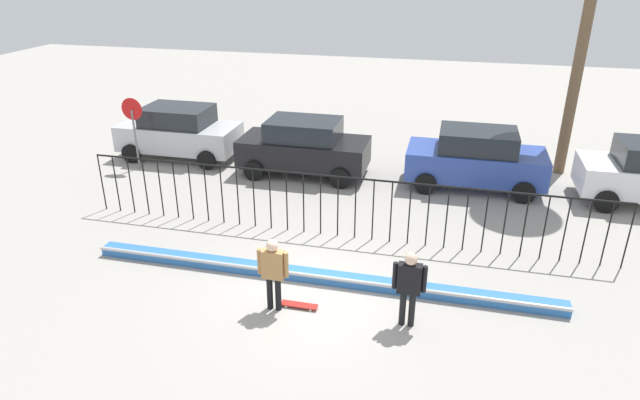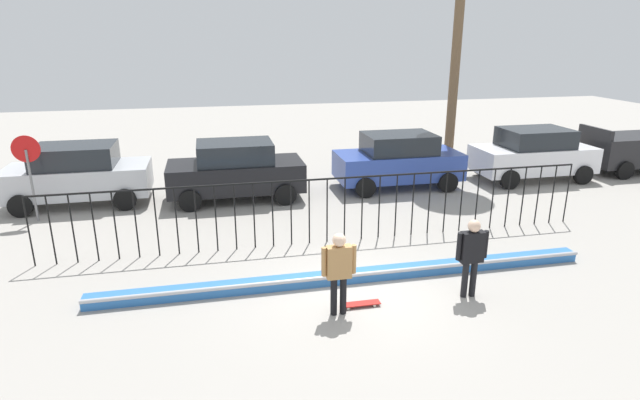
{
  "view_description": "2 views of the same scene",
  "coord_description": "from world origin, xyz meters",
  "px_view_note": "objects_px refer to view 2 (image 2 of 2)",
  "views": [
    {
      "loc": [
        2.68,
        -10.03,
        6.98
      ],
      "look_at": [
        -0.41,
        2.56,
        1.14
      ],
      "focal_mm": 31.08,
      "sensor_mm": 36.0,
      "label": 1
    },
    {
      "loc": [
        -2.82,
        -9.24,
        5.17
      ],
      "look_at": [
        -0.27,
        2.5,
        1.28
      ],
      "focal_mm": 28.87,
      "sensor_mm": 36.0,
      "label": 2
    }
  ],
  "objects_px": {
    "camera_operator": "(472,251)",
    "parked_car_black": "(236,170)",
    "parked_car_silver": "(78,174)",
    "skateboarder": "(339,267)",
    "parked_car_blue": "(398,160)",
    "stop_sign": "(29,167)",
    "parked_car_white": "(533,154)",
    "skateboard": "(360,304)"
  },
  "relations": [
    {
      "from": "camera_operator",
      "to": "parked_car_black",
      "type": "distance_m",
      "value": 8.74
    },
    {
      "from": "camera_operator",
      "to": "parked_car_silver",
      "type": "relative_size",
      "value": 0.39
    },
    {
      "from": "skateboarder",
      "to": "parked_car_black",
      "type": "distance_m",
      "value": 7.89
    },
    {
      "from": "parked_car_blue",
      "to": "parked_car_silver",
      "type": "bearing_deg",
      "value": 176.04
    },
    {
      "from": "parked_car_black",
      "to": "stop_sign",
      "type": "relative_size",
      "value": 1.72
    },
    {
      "from": "parked_car_black",
      "to": "parked_car_white",
      "type": "xyz_separation_m",
      "value": [
        10.81,
        0.08,
        0.0
      ]
    },
    {
      "from": "camera_operator",
      "to": "stop_sign",
      "type": "distance_m",
      "value": 12.1
    },
    {
      "from": "parked_car_black",
      "to": "parked_car_blue",
      "type": "relative_size",
      "value": 1.0
    },
    {
      "from": "camera_operator",
      "to": "parked_car_blue",
      "type": "height_order",
      "value": "parked_car_blue"
    },
    {
      "from": "stop_sign",
      "to": "camera_operator",
      "type": "bearing_deg",
      "value": -34.06
    },
    {
      "from": "skateboard",
      "to": "parked_car_black",
      "type": "relative_size",
      "value": 0.19
    },
    {
      "from": "parked_car_silver",
      "to": "parked_car_black",
      "type": "bearing_deg",
      "value": -6.19
    },
    {
      "from": "camera_operator",
      "to": "parked_car_white",
      "type": "xyz_separation_m",
      "value": [
        6.56,
        7.72,
        -0.03
      ]
    },
    {
      "from": "parked_car_black",
      "to": "stop_sign",
      "type": "bearing_deg",
      "value": -167.29
    },
    {
      "from": "skateboarder",
      "to": "camera_operator",
      "type": "xyz_separation_m",
      "value": [
        2.79,
        0.11,
        0.01
      ]
    },
    {
      "from": "skateboarder",
      "to": "camera_operator",
      "type": "height_order",
      "value": "camera_operator"
    },
    {
      "from": "parked_car_blue",
      "to": "stop_sign",
      "type": "height_order",
      "value": "stop_sign"
    },
    {
      "from": "skateboard",
      "to": "parked_car_white",
      "type": "distance_m",
      "value": 11.74
    },
    {
      "from": "skateboarder",
      "to": "stop_sign",
      "type": "relative_size",
      "value": 0.67
    },
    {
      "from": "camera_operator",
      "to": "parked_car_blue",
      "type": "relative_size",
      "value": 0.39
    },
    {
      "from": "skateboarder",
      "to": "skateboard",
      "type": "relative_size",
      "value": 2.08
    },
    {
      "from": "parked_car_blue",
      "to": "stop_sign",
      "type": "distance_m",
      "value": 11.45
    },
    {
      "from": "parked_car_blue",
      "to": "stop_sign",
      "type": "bearing_deg",
      "value": -176.68
    },
    {
      "from": "skateboarder",
      "to": "parked_car_blue",
      "type": "xyz_separation_m",
      "value": [
        4.15,
        7.95,
        -0.03
      ]
    },
    {
      "from": "skateboard",
      "to": "camera_operator",
      "type": "relative_size",
      "value": 0.48
    },
    {
      "from": "camera_operator",
      "to": "parked_car_blue",
      "type": "xyz_separation_m",
      "value": [
        1.37,
        7.83,
        -0.03
      ]
    },
    {
      "from": "parked_car_blue",
      "to": "parked_car_black",
      "type": "bearing_deg",
      "value": 179.98
    },
    {
      "from": "parked_car_silver",
      "to": "parked_car_blue",
      "type": "xyz_separation_m",
      "value": [
        10.48,
        -0.36,
        0.0
      ]
    },
    {
      "from": "parked_car_black",
      "to": "parked_car_blue",
      "type": "distance_m",
      "value": 5.61
    },
    {
      "from": "parked_car_silver",
      "to": "parked_car_blue",
      "type": "distance_m",
      "value": 10.49
    },
    {
      "from": "skateboard",
      "to": "parked_car_black",
      "type": "bearing_deg",
      "value": 87.43
    },
    {
      "from": "skateboard",
      "to": "stop_sign",
      "type": "relative_size",
      "value": 0.32
    },
    {
      "from": "parked_car_black",
      "to": "parked_car_white",
      "type": "distance_m",
      "value": 10.81
    },
    {
      "from": "skateboard",
      "to": "parked_car_silver",
      "type": "relative_size",
      "value": 0.19
    },
    {
      "from": "skateboard",
      "to": "parked_car_white",
      "type": "bearing_deg",
      "value": 23.82
    },
    {
      "from": "camera_operator",
      "to": "stop_sign",
      "type": "height_order",
      "value": "stop_sign"
    },
    {
      "from": "skateboard",
      "to": "parked_car_blue",
      "type": "distance_m",
      "value": 8.64
    },
    {
      "from": "stop_sign",
      "to": "parked_car_black",
      "type": "bearing_deg",
      "value": 8.54
    },
    {
      "from": "parked_car_white",
      "to": "stop_sign",
      "type": "relative_size",
      "value": 1.72
    },
    {
      "from": "parked_car_white",
      "to": "skateboard",
      "type": "bearing_deg",
      "value": -142.74
    },
    {
      "from": "skateboard",
      "to": "camera_operator",
      "type": "distance_m",
      "value": 2.48
    },
    {
      "from": "parked_car_black",
      "to": "skateboarder",
      "type": "bearing_deg",
      "value": -75.17
    }
  ]
}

